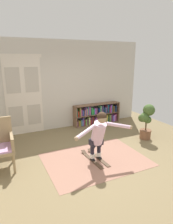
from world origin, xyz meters
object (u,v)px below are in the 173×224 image
Objects in this scene: skis_pair at (95,158)px; bookshelf at (97,115)px; person_skier at (99,133)px; potted_plant at (146,120)px.

bookshelf is at bearing 60.59° from skis_pair.
person_skier is (0.01, -0.16, 0.71)m from skis_pair.
bookshelf is 2.83m from person_skier.
skis_pair is at bearing 93.26° from person_skier.
skis_pair is at bearing -166.72° from potted_plant.
person_skier reaches higher than bookshelf.
potted_plant is at bearing 17.81° from person_skier.
skis_pair is (-1.92, -0.45, -0.57)m from potted_plant.
potted_plant is at bearing -71.74° from bookshelf.
person_skier is at bearing -162.19° from potted_plant.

